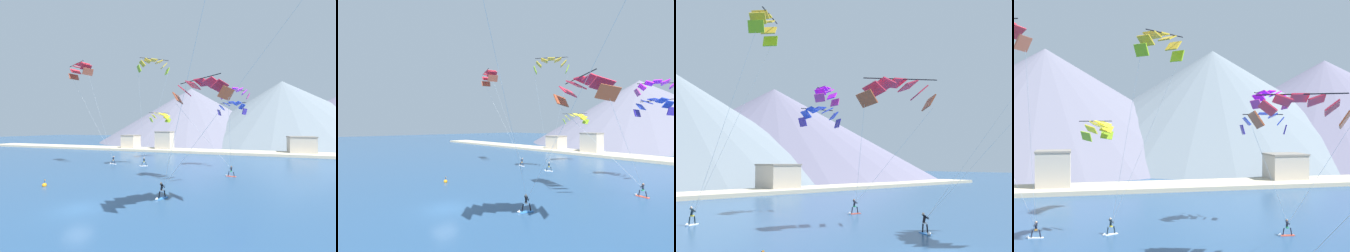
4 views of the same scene
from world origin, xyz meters
The scene contains 18 objects.
ground_plane centered at (0.00, 0.00, 0.00)m, with size 400.00×400.00×0.00m, color navy.
kitesurfer_near_lead centered at (12.40, 19.66, 0.50)m, with size 1.77×0.60×1.73m.
kitesurfer_near_trail centered at (-4.86, 23.91, 0.53)m, with size 1.74×1.13×1.78m.
kitesurfer_mid_center centered at (-12.21, 24.19, 0.51)m, with size 1.78×0.64×1.75m.
kitesurfer_far_left centered at (6.16, 5.46, 0.55)m, with size 1.16×1.73×1.80m.
parafoil_kite_near_lead centered at (9.55, 11.00, 12.65)m, with size 8.07×11.20×12.54m.
parafoil_kite_near_trail centered at (-0.51, 18.98, 18.69)m, with size 6.72×7.19×18.35m.
parafoil_kite_mid_center centered at (-14.97, 17.55, 18.85)m, with size 6.78×8.63×18.53m.
parafoil_kite_distant_high_outer centered at (-5.35, 34.83, 10.58)m, with size 4.42×5.83×2.51m.
parafoil_kite_distant_low_drift centered at (12.89, 24.72, 14.11)m, with size 5.36×3.90×2.13m.
parafoil_kite_distant_mid_solo centered at (12.38, 25.25, 11.55)m, with size 5.32×2.87×2.49m.
race_marker_buoy centered at (-10.08, 5.20, 0.16)m, with size 0.56×0.56×1.02m.
shoreline_strip centered at (0.00, 54.04, 0.35)m, with size 180.00×10.00×0.70m, color beige.
shore_building_harbour_front centered at (-11.79, 55.16, 3.32)m, with size 5.64×5.08×6.61m.
shore_building_promenade_mid centered at (-24.97, 55.33, 2.64)m, with size 5.20×6.02×5.27m.
shore_building_quay_east centered at (29.68, 56.45, 2.68)m, with size 6.96×6.09×5.34m.
mountain_peak_west_ridge centered at (-16.81, 115.15, 15.91)m, with size 106.62×106.62×31.81m.
mountain_peak_central_summit centered at (32.16, 112.59, 16.16)m, with size 104.94×104.94×32.33m.
Camera 1 is at (15.02, -17.17, 7.57)m, focal length 24.00 mm.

